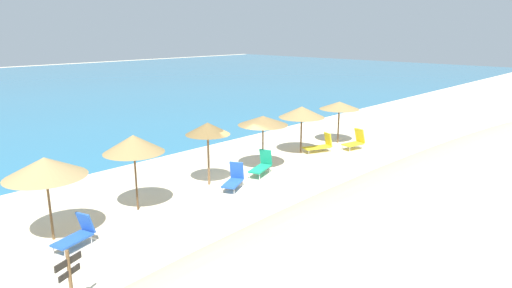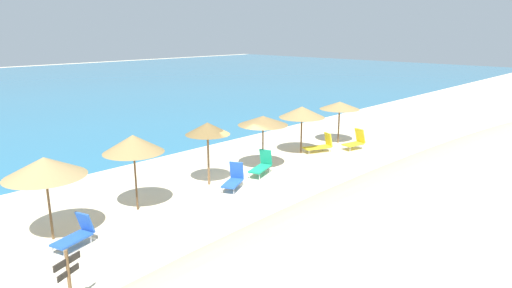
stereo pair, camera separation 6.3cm
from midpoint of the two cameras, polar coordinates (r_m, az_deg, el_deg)
name	(u,v)px [view 2 (the right image)]	position (r m, az deg, el deg)	size (l,w,h in m)	color
ground_plane	(254,185)	(20.34, -0.21, -5.23)	(160.00, 160.00, 0.00)	beige
dune_ridge	(486,193)	(17.36, 27.34, -5.60)	(42.63, 6.92, 2.75)	beige
beach_umbrella_0	(45,167)	(15.92, -25.26, -2.67)	(2.60, 2.60, 2.86)	brown
beach_umbrella_1	(133,144)	(17.43, -15.29, 0.02)	(2.31, 2.31, 3.00)	brown
beach_umbrella_2	(208,129)	(19.81, -6.11, 1.95)	(1.99, 1.99, 2.87)	brown
beach_umbrella_3	(263,121)	(21.98, 0.98, 3.01)	(2.48, 2.48, 2.73)	brown
beach_umbrella_4	(302,112)	(25.06, 5.94, 4.08)	(2.56, 2.56, 2.69)	brown
beach_umbrella_5	(340,106)	(27.84, 10.69, 4.85)	(2.43, 2.43, 2.58)	brown
lounge_chair_0	(234,179)	(19.73, -2.75, -4.44)	(1.45, 1.13, 1.15)	blue
lounge_chair_1	(356,141)	(26.86, 12.65, 0.38)	(1.44, 0.92, 1.20)	yellow
lounge_chair_2	(262,165)	(21.61, 0.83, -2.70)	(1.66, 1.07, 1.17)	#199972
lounge_chair_3	(76,234)	(15.80, -21.84, -10.59)	(1.46, 0.95, 1.04)	blue
lounge_chair_4	(320,145)	(25.92, 8.27, -0.14)	(1.77, 1.22, 1.08)	yellow
wooden_signpost	(69,275)	(12.28, -22.65, -15.15)	(0.80, 0.33, 1.66)	brown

